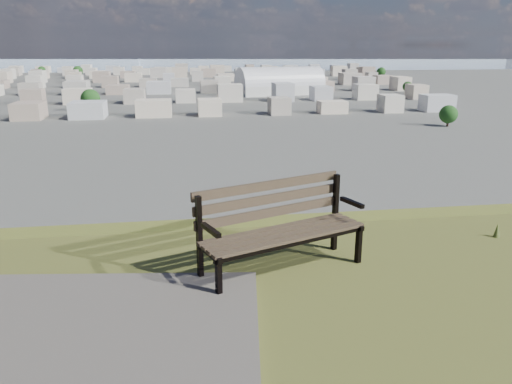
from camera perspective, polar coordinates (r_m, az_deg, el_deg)
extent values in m
cube|color=#433826|center=(5.04, 4.33, -5.40)|extent=(1.68, 0.73, 0.03)
cube|color=#433826|center=(5.13, 3.58, -4.98)|extent=(1.68, 0.73, 0.03)
cube|color=#433826|center=(5.23, 2.87, -4.57)|extent=(1.68, 0.73, 0.03)
cube|color=#433826|center=(5.32, 2.18, -4.18)|extent=(1.68, 0.73, 0.03)
cube|color=#433826|center=(5.33, 1.75, -2.33)|extent=(1.67, 0.68, 0.10)
cube|color=#433826|center=(5.31, 1.62, -0.79)|extent=(1.67, 0.68, 0.10)
cube|color=#433826|center=(5.29, 1.49, 0.76)|extent=(1.67, 0.68, 0.10)
cube|color=black|center=(4.73, -4.29, -9.84)|extent=(0.07, 0.07, 0.43)
cube|color=black|center=(4.99, -6.47, -5.48)|extent=(0.07, 0.07, 0.91)
cube|color=black|center=(4.81, -5.36, -6.92)|extent=(0.23, 0.48, 0.05)
cube|color=black|center=(4.68, -5.19, -4.35)|extent=(0.18, 0.35, 0.04)
cube|color=black|center=(5.60, 11.65, -5.82)|extent=(0.07, 0.07, 0.43)
cube|color=black|center=(5.82, 9.04, -2.33)|extent=(0.07, 0.07, 0.91)
cube|color=black|center=(5.67, 10.45, -3.43)|extent=(0.23, 0.48, 0.05)
cube|color=black|center=(5.56, 10.91, -1.19)|extent=(0.18, 0.35, 0.04)
cube|color=black|center=(5.05, 4.38, -5.91)|extent=(1.67, 0.69, 0.04)
cube|color=black|center=(5.34, 2.12, -4.59)|extent=(1.67, 0.69, 0.04)
cone|color=brown|center=(6.92, 25.84, -3.96)|extent=(0.08, 0.08, 0.18)
cube|color=silver|center=(292.30, 2.71, 11.60)|extent=(51.52, 30.00, 5.37)
cylinder|color=white|center=(292.08, 2.71, 12.13)|extent=(51.52, 30.00, 20.41)
cube|color=beige|center=(211.78, -24.63, 8.53)|extent=(11.00, 11.00, 7.00)
cube|color=#AEA395|center=(206.44, -18.16, 9.03)|extent=(11.00, 11.00, 7.00)
cube|color=beige|center=(203.80, -11.42, 9.43)|extent=(11.00, 11.00, 7.00)
cube|color=#B9BABE|center=(203.96, -4.58, 9.70)|extent=(11.00, 11.00, 7.00)
cube|color=beige|center=(206.93, 2.16, 9.83)|extent=(11.00, 11.00, 7.00)
cube|color=tan|center=(212.59, 8.63, 9.84)|extent=(11.00, 11.00, 7.00)
cube|color=beige|center=(220.72, 14.70, 9.73)|extent=(11.00, 11.00, 7.00)
cube|color=#B4ADA3|center=(231.07, 20.27, 9.54)|extent=(11.00, 11.00, 7.00)
cube|color=beige|center=(262.90, -24.26, 9.84)|extent=(11.00, 11.00, 7.00)
cube|color=#B9BABE|center=(257.49, -19.04, 10.27)|extent=(11.00, 11.00, 7.00)
cube|color=beige|center=(254.25, -13.64, 10.63)|extent=(11.00, 11.00, 7.00)
cube|color=tan|center=(253.25, -8.13, 10.90)|extent=(11.00, 11.00, 7.00)
cube|color=beige|center=(254.52, -2.62, 11.07)|extent=(11.00, 11.00, 7.00)
cube|color=#B4ADA3|center=(258.02, 2.79, 11.14)|extent=(11.00, 11.00, 7.00)
cube|color=beige|center=(263.68, 8.01, 11.12)|extent=(11.00, 11.00, 7.00)
cube|color=#AEA395|center=(271.34, 12.98, 11.01)|extent=(11.00, 11.00, 7.00)
cube|color=beige|center=(280.85, 17.63, 10.84)|extent=(11.00, 11.00, 7.00)
cube|color=tan|center=(314.11, -24.00, 10.72)|extent=(11.00, 11.00, 7.00)
cube|color=beige|center=(308.67, -19.64, 11.10)|extent=(11.00, 11.00, 7.00)
cube|color=#B4ADA3|center=(305.03, -15.13, 11.42)|extent=(11.00, 11.00, 7.00)
cube|color=beige|center=(303.25, -10.54, 11.68)|extent=(11.00, 11.00, 7.00)
cube|color=#AEA395|center=(303.36, -5.91, 11.87)|extent=(11.00, 11.00, 7.00)
cube|color=beige|center=(305.36, -1.31, 11.98)|extent=(11.00, 11.00, 7.00)
cube|color=#B9BABE|center=(309.22, 3.21, 12.01)|extent=(11.00, 11.00, 7.00)
cube|color=beige|center=(314.87, 7.59, 11.98)|extent=(11.00, 11.00, 7.00)
cube|color=tan|center=(322.21, 11.79, 11.88)|extent=(11.00, 11.00, 7.00)
cube|color=beige|center=(331.13, 15.78, 11.73)|extent=(11.00, 11.00, 7.00)
cube|color=#AEA395|center=(365.38, -23.82, 11.36)|extent=(11.00, 11.00, 7.00)
cube|color=beige|center=(359.92, -20.07, 11.69)|extent=(11.00, 11.00, 7.00)
cube|color=#B9BABE|center=(355.99, -16.20, 11.99)|extent=(11.00, 11.00, 7.00)
cube|color=beige|center=(353.65, -12.27, 12.23)|extent=(11.00, 11.00, 7.00)
cube|color=tan|center=(352.93, -8.29, 12.42)|extent=(11.00, 11.00, 7.00)
cube|color=beige|center=(353.84, -4.31, 12.55)|extent=(11.00, 11.00, 7.00)
cube|color=#B4ADA3|center=(356.37, -0.36, 12.62)|extent=(11.00, 11.00, 7.00)
cube|color=beige|center=(360.49, 3.51, 12.64)|extent=(11.00, 11.00, 7.00)
cube|color=#AEA395|center=(366.13, 7.28, 12.60)|extent=(11.00, 11.00, 7.00)
cube|color=beige|center=(373.23, 10.92, 12.51)|extent=(11.00, 11.00, 7.00)
cube|color=#B9BABE|center=(381.72, 14.41, 12.38)|extent=(11.00, 11.00, 7.00)
cube|color=tan|center=(423.46, -26.87, 11.51)|extent=(11.00, 11.00, 7.00)
cube|color=beige|center=(416.69, -23.68, 11.84)|extent=(11.00, 11.00, 7.00)
cube|color=#B4ADA3|center=(411.21, -20.39, 12.14)|extent=(11.00, 11.00, 7.00)
cube|color=beige|center=(407.07, -17.01, 12.41)|extent=(11.00, 11.00, 7.00)
cube|color=#AEA395|center=(404.31, -13.57, 12.63)|extent=(11.00, 11.00, 7.00)
cube|color=beige|center=(402.97, -10.09, 12.82)|extent=(11.00, 11.00, 7.00)
cube|color=#B9BABE|center=(403.05, -6.59, 12.96)|extent=(11.00, 11.00, 7.00)
cube|color=beige|center=(404.56, -3.10, 13.06)|extent=(11.00, 11.00, 7.00)
cube|color=tan|center=(407.49, 0.35, 13.10)|extent=(11.00, 11.00, 7.00)
cube|color=beige|center=(411.79, 3.74, 13.10)|extent=(11.00, 11.00, 7.00)
cube|color=#B4ADA3|center=(417.43, 7.05, 13.06)|extent=(11.00, 11.00, 7.00)
cube|color=beige|center=(424.35, 10.26, 12.98)|extent=(11.00, 11.00, 7.00)
cube|color=#AEA395|center=(432.50, 13.36, 12.87)|extent=(11.00, 11.00, 7.00)
cube|color=#B9BABE|center=(474.67, -26.42, 11.92)|extent=(11.00, 11.00, 7.00)
cube|color=beige|center=(468.02, -23.57, 12.21)|extent=(11.00, 11.00, 7.00)
cube|color=tan|center=(462.52, -20.64, 12.48)|extent=(11.00, 11.00, 7.00)
cube|color=beige|center=(458.22, -17.64, 12.73)|extent=(11.00, 11.00, 7.00)
cube|color=#B4ADA3|center=(455.14, -14.58, 12.94)|extent=(11.00, 11.00, 7.00)
cube|color=beige|center=(453.31, -11.49, 13.13)|extent=(11.00, 11.00, 7.00)
cube|color=#AEA395|center=(452.75, -8.38, 13.27)|extent=(11.00, 11.00, 7.00)
cube|color=beige|center=(453.46, -5.26, 13.38)|extent=(11.00, 11.00, 7.00)
cube|color=#B9BABE|center=(455.44, -2.16, 13.45)|extent=(11.00, 11.00, 7.00)
cube|color=beige|center=(458.67, 0.90, 13.48)|extent=(11.00, 11.00, 7.00)
cube|color=tan|center=(463.11, 3.92, 13.47)|extent=(11.00, 11.00, 7.00)
cube|color=beige|center=(468.75, 6.87, 13.43)|extent=(11.00, 11.00, 7.00)
cube|color=#B4ADA3|center=(475.53, 9.74, 13.36)|extent=(11.00, 11.00, 7.00)
cube|color=beige|center=(483.41, 12.52, 13.25)|extent=(11.00, 11.00, 7.00)
cube|color=beige|center=(525.92, -26.06, 12.24)|extent=(11.00, 11.00, 7.00)
cube|color=#B9BABE|center=(519.37, -23.48, 12.51)|extent=(11.00, 11.00, 7.00)
cube|color=beige|center=(513.86, -20.84, 12.76)|extent=(11.00, 11.00, 7.00)
cube|color=tan|center=(509.43, -18.14, 12.99)|extent=(11.00, 11.00, 7.00)
cube|color=beige|center=(506.09, -15.40, 13.19)|extent=(11.00, 11.00, 7.00)
cube|color=#B4ADA3|center=(503.88, -12.62, 13.36)|extent=(11.00, 11.00, 7.00)
cube|color=beige|center=(502.80, -9.81, 13.51)|extent=(11.00, 11.00, 7.00)
cube|color=#AEA395|center=(502.87, -7.00, 13.62)|extent=(11.00, 11.00, 7.00)
cube|color=beige|center=(504.08, -4.20, 13.70)|extent=(11.00, 11.00, 7.00)
cube|color=#B9BABE|center=(506.43, -1.41, 13.75)|extent=(11.00, 11.00, 7.00)
cube|color=beige|center=(509.90, 1.35, 13.77)|extent=(11.00, 11.00, 7.00)
cube|color=tan|center=(514.46, 4.06, 13.76)|extent=(11.00, 11.00, 7.00)
cube|color=beige|center=(520.09, 6.72, 13.72)|extent=(11.00, 11.00, 7.00)
cube|color=#B4ADA3|center=(526.76, 9.32, 13.65)|extent=(11.00, 11.00, 7.00)
cube|color=beige|center=(534.43, 11.85, 13.56)|extent=(11.00, 11.00, 7.00)
cube|color=beige|center=(577.20, -25.76, 12.51)|extent=(11.00, 11.00, 7.00)
cube|color=#B9BABE|center=(570.73, -23.41, 12.76)|extent=(11.00, 11.00, 7.00)
cube|color=beige|center=(565.22, -21.01, 12.99)|extent=(11.00, 11.00, 7.00)
cube|color=tan|center=(560.67, -18.55, 13.20)|extent=(11.00, 11.00, 7.00)
cube|color=beige|center=(557.13, -16.06, 13.39)|extent=(11.00, 11.00, 7.00)
cube|color=#B4ADA3|center=(554.60, -13.54, 13.55)|extent=(11.00, 11.00, 7.00)
cube|color=beige|center=(553.10, -10.99, 13.70)|extent=(11.00, 11.00, 7.00)
cube|color=#AEA395|center=(552.64, -8.43, 13.81)|extent=(11.00, 11.00, 7.00)
cube|color=beige|center=(553.22, -5.87, 13.90)|extent=(11.00, 11.00, 7.00)
cube|color=#B9BABE|center=(554.84, -3.32, 13.97)|extent=(11.00, 11.00, 7.00)
cube|color=beige|center=(557.49, -0.79, 14.00)|extent=(11.00, 11.00, 7.00)
cube|color=tan|center=(561.16, 1.71, 14.01)|extent=(11.00, 11.00, 7.00)
cube|color=beige|center=(565.82, 4.18, 14.00)|extent=(11.00, 11.00, 7.00)
cube|color=#B4ADA3|center=(571.45, 6.60, 13.96)|extent=(11.00, 11.00, 7.00)
cube|color=beige|center=(578.02, 8.97, 13.90)|extent=(11.00, 11.00, 7.00)
cube|color=#AEA395|center=(585.51, 11.28, 13.82)|extent=(11.00, 11.00, 7.00)
cylinder|color=black|center=(187.97, 21.04, 7.34)|extent=(0.80, 0.80, 2.10)
sphere|color=#173713|center=(187.55, 21.14, 8.29)|extent=(6.30, 6.30, 6.30)
cylinder|color=black|center=(226.94, -18.31, 9.07)|extent=(0.80, 0.80, 2.70)
sphere|color=#173713|center=(226.51, -18.40, 10.08)|extent=(8.10, 8.10, 8.10)
cylinder|color=black|center=(312.35, 16.89, 10.93)|extent=(0.80, 0.80, 1.95)
sphere|color=#173713|center=(312.11, 16.93, 11.46)|extent=(5.85, 5.85, 5.85)
cylinder|color=black|center=(407.63, 0.35, 12.77)|extent=(0.80, 0.80, 2.25)
sphere|color=#173713|center=(407.43, 0.35, 13.24)|extent=(6.75, 6.75, 6.75)
cylinder|color=black|center=(471.25, -19.64, 12.38)|extent=(0.80, 0.80, 2.85)
sphere|color=#173713|center=(471.03, -19.69, 12.90)|extent=(8.55, 8.55, 8.55)
cylinder|color=black|center=(518.98, -23.24, 12.28)|extent=(0.80, 0.80, 2.40)
sphere|color=#173713|center=(518.81, -23.28, 12.68)|extent=(7.20, 7.20, 7.20)
cylinder|color=black|center=(306.08, -0.55, 11.53)|extent=(0.80, 0.80, 2.10)
sphere|color=#173713|center=(305.83, -0.55, 12.12)|extent=(6.30, 6.30, 6.30)
cylinder|color=black|center=(456.35, 14.09, 12.71)|extent=(0.80, 0.80, 2.55)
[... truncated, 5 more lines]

